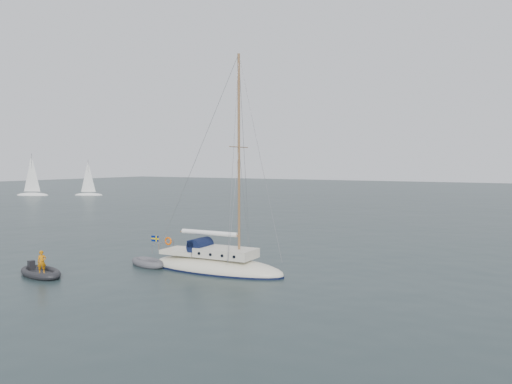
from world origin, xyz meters
The scene contains 6 objects.
ground centered at (0.00, 0.00, 0.00)m, with size 300.00×300.00×0.00m, color black.
sailboat centered at (-3.62, -1.45, 1.03)m, with size 9.54×2.86×13.59m.
dinghy centered at (-8.31, -2.39, 0.20)m, with size 3.14×1.42×0.45m.
rib centered at (-11.83, -7.68, 0.24)m, with size 3.77×1.71×1.53m.
distant_yacht_c centered at (-74.65, 37.32, 3.80)m, with size 6.72×3.58×8.90m.
distant_yacht_a centered at (-65.36, 43.29, 3.24)m, with size 5.72×3.05×7.57m.
Camera 1 is at (13.56, -26.41, 6.66)m, focal length 35.00 mm.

